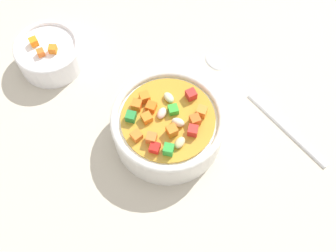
{
  "coord_description": "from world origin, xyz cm",
  "views": [
    {
      "loc": [
        21.21,
        14.02,
        53.21
      ],
      "look_at": [
        0.0,
        0.0,
        2.77
      ],
      "focal_mm": 44.12,
      "sensor_mm": 36.0,
      "label": 1
    }
  ],
  "objects": [
    {
      "name": "ground_plane",
      "position": [
        0.0,
        0.0,
        -1.0
      ],
      "size": [
        140.0,
        140.0,
        2.0
      ],
      "primitive_type": "cube",
      "color": "#BAB2A0"
    },
    {
      "name": "side_bowl_small",
      "position": [
        -0.53,
        -21.94,
        2.3
      ],
      "size": [
        9.91,
        9.91,
        4.99
      ],
      "color": "white",
      "rests_on": "ground_plane"
    },
    {
      "name": "soup_bowl_main",
      "position": [
        0.02,
        0.0,
        2.96
      ],
      "size": [
        15.43,
        15.43,
        6.44
      ],
      "color": "white",
      "rests_on": "ground_plane"
    },
    {
      "name": "spoon",
      "position": [
        -11.66,
        8.36,
        0.41
      ],
      "size": [
        8.71,
        23.87,
        0.84
      ],
      "rotation": [
        0.0,
        0.0,
        4.41
      ],
      "color": "silver",
      "rests_on": "ground_plane"
    }
  ]
}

